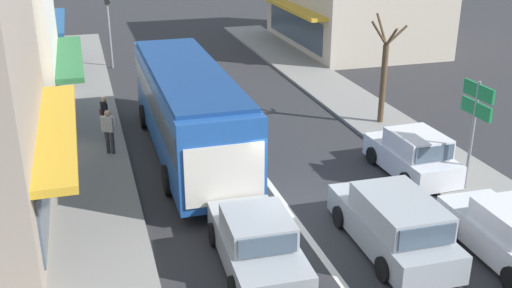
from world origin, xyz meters
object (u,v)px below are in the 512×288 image
(wagon_adjacent_lane_trail, at_px, (394,224))
(traffic_light_downstreet, at_px, (108,17))
(city_bus, at_px, (188,105))
(pedestrian_with_handbag_near, at_px, (105,114))
(sedan_behind_bus_near, at_px, (257,243))
(pedestrian_browsing_midblock, at_px, (109,129))
(parked_hatchback_kerb_second, at_px, (413,155))
(parked_sedan_kerb_front, at_px, (511,235))
(street_tree_right, at_px, (384,75))
(directional_road_sign, at_px, (476,110))

(wagon_adjacent_lane_trail, relative_size, traffic_light_downstreet, 1.08)
(city_bus, relative_size, pedestrian_with_handbag_near, 6.67)
(wagon_adjacent_lane_trail, bearing_deg, sedan_behind_bus_near, 176.54)
(city_bus, bearing_deg, sedan_behind_bus_near, -87.96)
(sedan_behind_bus_near, xyz_separation_m, pedestrian_browsing_midblock, (-3.03, 8.26, 0.40))
(wagon_adjacent_lane_trail, bearing_deg, city_bus, 116.47)
(parked_hatchback_kerb_second, relative_size, traffic_light_downstreet, 0.89)
(wagon_adjacent_lane_trail, relative_size, pedestrian_browsing_midblock, 2.78)
(city_bus, bearing_deg, pedestrian_with_handbag_near, 140.68)
(city_bus, distance_m, wagon_adjacent_lane_trail, 8.86)
(wagon_adjacent_lane_trail, xyz_separation_m, traffic_light_downstreet, (-5.75, 21.49, 2.11))
(sedan_behind_bus_near, bearing_deg, wagon_adjacent_lane_trail, -3.46)
(wagon_adjacent_lane_trail, height_order, parked_hatchback_kerb_second, wagon_adjacent_lane_trail)
(sedan_behind_bus_near, height_order, pedestrian_with_handbag_near, pedestrian_with_handbag_near)
(parked_sedan_kerb_front, height_order, parked_hatchback_kerb_second, parked_hatchback_kerb_second)
(city_bus, relative_size, wagon_adjacent_lane_trail, 2.40)
(parked_sedan_kerb_front, xyz_separation_m, pedestrian_with_handbag_near, (-9.39, 11.41, 0.40))
(pedestrian_with_handbag_near, xyz_separation_m, pedestrian_browsing_midblock, (0.06, -1.69, -0.00))
(sedan_behind_bus_near, bearing_deg, pedestrian_with_handbag_near, 107.23)
(parked_hatchback_kerb_second, bearing_deg, city_bus, 150.79)
(wagon_adjacent_lane_trail, bearing_deg, pedestrian_browsing_midblock, 128.21)
(parked_hatchback_kerb_second, bearing_deg, wagon_adjacent_lane_trail, -125.61)
(pedestrian_browsing_midblock, bearing_deg, wagon_adjacent_lane_trail, -51.79)
(traffic_light_downstreet, distance_m, street_tree_right, 16.11)
(wagon_adjacent_lane_trail, relative_size, parked_sedan_kerb_front, 1.07)
(city_bus, bearing_deg, parked_hatchback_kerb_second, -29.21)
(pedestrian_with_handbag_near, height_order, pedestrian_browsing_midblock, same)
(city_bus, xyz_separation_m, pedestrian_with_handbag_near, (-2.81, 2.31, -0.81))
(directional_road_sign, relative_size, pedestrian_with_handbag_near, 2.21)
(pedestrian_with_handbag_near, bearing_deg, parked_hatchback_kerb_second, -32.42)
(traffic_light_downstreet, xyz_separation_m, directional_road_sign, (9.64, -19.05, -0.15))
(wagon_adjacent_lane_trail, distance_m, sedan_behind_bus_near, 3.65)
(wagon_adjacent_lane_trail, relative_size, pedestrian_with_handbag_near, 2.78)
(city_bus, xyz_separation_m, street_tree_right, (8.16, 1.01, 0.20))
(street_tree_right, bearing_deg, city_bus, -172.95)
(city_bus, height_order, pedestrian_browsing_midblock, city_bus)
(city_bus, xyz_separation_m, directional_road_sign, (7.81, -5.43, 0.82))
(parked_sedan_kerb_front, distance_m, pedestrian_browsing_midblock, 13.48)
(sedan_behind_bus_near, bearing_deg, city_bus, 92.04)
(wagon_adjacent_lane_trail, relative_size, sedan_behind_bus_near, 1.06)
(parked_hatchback_kerb_second, bearing_deg, street_tree_right, 74.47)
(wagon_adjacent_lane_trail, xyz_separation_m, sedan_behind_bus_near, (-3.65, 0.22, -0.08))
(city_bus, distance_m, directional_road_sign, 9.55)
(sedan_behind_bus_near, distance_m, traffic_light_downstreet, 21.48)
(directional_road_sign, bearing_deg, traffic_light_downstreet, 116.83)
(street_tree_right, bearing_deg, pedestrian_browsing_midblock, -177.92)
(directional_road_sign, bearing_deg, pedestrian_browsing_midblock, 150.22)
(directional_road_sign, bearing_deg, sedan_behind_bus_near, -163.63)
(parked_hatchback_kerb_second, xyz_separation_m, street_tree_right, (1.34, 4.82, 1.37))
(pedestrian_with_handbag_near, bearing_deg, sedan_behind_bus_near, -72.77)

